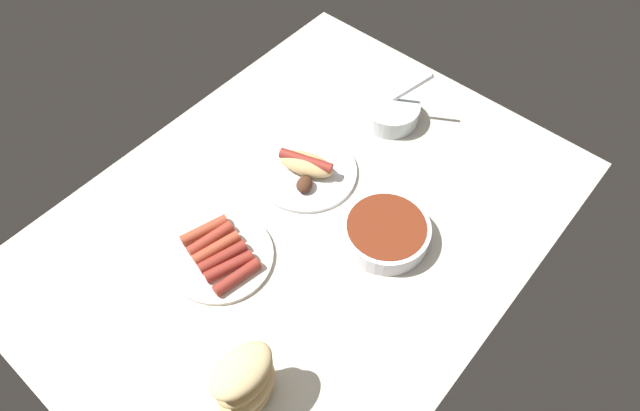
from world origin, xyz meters
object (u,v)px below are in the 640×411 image
bread_stack (245,382)px  bowl_coleslaw (391,111)px  bowl_chili (386,231)px  plate_sausages (220,255)px  plate_hotdog_assembled (306,169)px

bread_stack → bowl_coleslaw: bearing=16.8°
bread_stack → bowl_chili: bearing=2.0°
plate_sausages → bowl_chili: bearing=-41.4°
plate_sausages → bowl_chili: 35.28cm
bread_stack → plate_sausages: bearing=56.5°
bowl_coleslaw → bowl_chili: size_ratio=0.78×
bowl_chili → bread_stack: bearing=-178.0°
plate_sausages → bowl_chili: size_ratio=1.18×
bowl_chili → bowl_coleslaw: bearing=34.7°
plate_hotdog_assembled → bowl_chili: size_ratio=1.26×
plate_hotdog_assembled → plate_sausages: size_ratio=1.06×
plate_sausages → bread_stack: bread_stack is taller
bowl_coleslaw → bowl_chili: bearing=-145.3°
bowl_coleslaw → bread_stack: (-72.09, -21.70, 4.39)cm
bowl_coleslaw → plate_hotdog_assembled: bearing=170.5°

